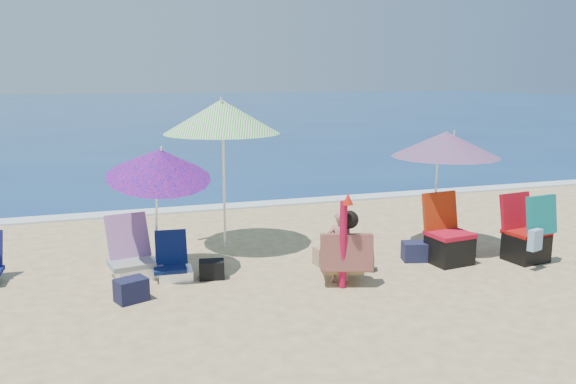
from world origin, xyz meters
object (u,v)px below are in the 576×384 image
object	(u,v)px
camp_chair_right	(528,237)
person_center	(343,248)
chair_rainbow	(134,260)
camp_chair_left	(448,242)
furled_umbrella	(344,236)
umbrella_striped	(222,117)
chair_navy	(173,266)
umbrella_turquoise	(446,144)
umbrella_blue	(159,163)

from	to	relation	value
camp_chair_right	person_center	xyz separation A→B (m)	(-2.96, -0.02, 0.11)
chair_rainbow	camp_chair_left	size ratio (longest dim) A/B	0.80
furled_umbrella	camp_chair_left	world-z (taller)	furled_umbrella
furled_umbrella	camp_chair_right	world-z (taller)	furled_umbrella
umbrella_striped	furled_umbrella	distance (m)	2.84
umbrella_striped	person_center	size ratio (longest dim) A/B	2.41
furled_umbrella	chair_rainbow	bearing A→B (deg)	151.79
chair_navy	camp_chair_right	distance (m)	5.14
chair_navy	camp_chair_right	bearing A→B (deg)	-10.09
umbrella_striped	camp_chair_left	world-z (taller)	umbrella_striped
person_center	umbrella_turquoise	bearing A→B (deg)	24.45
furled_umbrella	chair_navy	bearing A→B (deg)	151.83
umbrella_turquoise	chair_rainbow	distance (m)	4.92
umbrella_blue	chair_navy	xyz separation A→B (m)	(0.12, -0.12, -1.40)
camp_chair_right	chair_navy	bearing A→B (deg)	169.91
camp_chair_right	person_center	bearing A→B (deg)	-179.63
umbrella_blue	person_center	distance (m)	2.68
umbrella_blue	furled_umbrella	xyz separation A→B (m)	(2.15, -1.21, -0.86)
umbrella_turquoise	camp_chair_left	bearing A→B (deg)	-114.24
umbrella_striped	chair_rainbow	distance (m)	2.52
umbrella_blue	camp_chair_right	distance (m)	5.41
umbrella_turquoise	person_center	distance (m)	2.59
umbrella_blue	umbrella_striped	bearing A→B (deg)	43.43
furled_umbrella	camp_chair_left	distance (m)	1.99
umbrella_striped	umbrella_blue	distance (m)	1.56
chair_navy	camp_chair_left	bearing A→B (deg)	-8.53
umbrella_blue	camp_chair_left	bearing A→B (deg)	-9.95
umbrella_turquoise	person_center	world-z (taller)	umbrella_turquoise
chair_navy	camp_chair_left	distance (m)	3.96
chair_rainbow	camp_chair_left	bearing A→B (deg)	-10.98
umbrella_striped	chair_navy	xyz separation A→B (m)	(-0.95, -1.13, -1.92)
camp_chair_right	person_center	world-z (taller)	camp_chair_right
umbrella_blue	chair_navy	size ratio (longest dim) A/B	3.11
furled_umbrella	person_center	distance (m)	0.28
furled_umbrella	umbrella_striped	bearing A→B (deg)	116.04
furled_umbrella	person_center	size ratio (longest dim) A/B	1.28
chair_rainbow	camp_chair_left	world-z (taller)	camp_chair_left
furled_umbrella	camp_chair_left	xyz separation A→B (m)	(1.88, 0.50, -0.39)
umbrella_blue	camp_chair_left	size ratio (longest dim) A/B	1.87
chair_navy	furled_umbrella	bearing A→B (deg)	-28.17
chair_rainbow	camp_chair_right	xyz separation A→B (m)	(5.56, -1.17, 0.16)
furled_umbrella	camp_chair_right	size ratio (longest dim) A/B	1.23
camp_chair_left	camp_chair_right	bearing A→B (deg)	-15.29
person_center	umbrella_striped	bearing A→B (deg)	119.24
chair_rainbow	umbrella_striped	bearing A→B (deg)	30.78
umbrella_blue	person_center	xyz separation A→B (m)	(2.22, -1.04, -1.08)
chair_rainbow	umbrella_turquoise	bearing A→B (deg)	-2.85
umbrella_blue	person_center	size ratio (longest dim) A/B	1.93
umbrella_turquoise	furled_umbrella	xyz separation A→B (m)	(-2.16, -1.12, -0.97)
furled_umbrella	chair_rainbow	world-z (taller)	furled_umbrella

